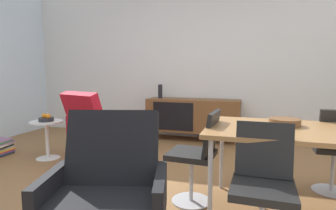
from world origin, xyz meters
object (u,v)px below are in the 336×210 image
at_px(dining_chair_near_window, 198,153).
at_px(fruit_bowl, 46,118).
at_px(dining_chair_back_right, 336,148).
at_px(lounge_chair_red, 94,127).
at_px(wooden_bowl_on_table, 285,122).
at_px(armchair_black_shell, 108,191).
at_px(sideboard, 193,115).
at_px(dining_chair_front_left, 263,183).
at_px(vase_cobalt, 160,91).
at_px(dining_table, 308,134).
at_px(side_table_round, 47,135).

bearing_deg(dining_chair_near_window, fruit_bowl, 162.46).
height_order(dining_chair_back_right, lounge_chair_red, lounge_chair_red).
distance_m(wooden_bowl_on_table, armchair_black_shell, 1.57).
height_order(sideboard, wooden_bowl_on_table, wooden_bowl_on_table).
xyz_separation_m(dining_chair_back_right, dining_chair_front_left, (-0.70, -1.12, 0.00)).
xyz_separation_m(vase_cobalt, armchair_black_shell, (0.75, -3.26, -0.38)).
xyz_separation_m(dining_chair_near_window, fruit_bowl, (-2.25, 0.71, 0.09)).
height_order(sideboard, dining_table, dining_table).
height_order(armchair_black_shell, side_table_round, armchair_black_shell).
height_order(vase_cobalt, side_table_round, vase_cobalt).
distance_m(dining_chair_front_left, side_table_round, 3.07).
bearing_deg(dining_chair_near_window, dining_chair_front_left, -45.72).
relative_size(armchair_black_shell, fruit_bowl, 4.73).
bearing_deg(dining_chair_near_window, dining_chair_back_right, 24.43).
distance_m(dining_table, dining_chair_front_left, 0.70).
relative_size(dining_chair_back_right, armchair_black_shell, 0.90).
height_order(wooden_bowl_on_table, armchair_black_shell, armchair_black_shell).
relative_size(dining_table, dining_chair_front_left, 1.87).
bearing_deg(dining_chair_back_right, side_table_round, 177.59).
bearing_deg(wooden_bowl_on_table, armchair_black_shell, -135.80).
relative_size(vase_cobalt, fruit_bowl, 1.22).
xyz_separation_m(sideboard, wooden_bowl_on_table, (1.26, -2.19, 0.33)).
xyz_separation_m(dining_chair_near_window, lounge_chair_red, (-1.55, 0.80, -0.00)).
bearing_deg(dining_chair_near_window, lounge_chair_red, 152.87).
height_order(sideboard, armchair_black_shell, armchair_black_shell).
xyz_separation_m(wooden_bowl_on_table, dining_chair_front_left, (-0.18, -0.68, -0.30)).
bearing_deg(fruit_bowl, sideboard, 43.09).
bearing_deg(sideboard, dining_table, -58.20).
distance_m(dining_chair_front_left, dining_chair_near_window, 0.77).
height_order(dining_chair_front_left, dining_chair_near_window, same).
bearing_deg(fruit_bowl, lounge_chair_red, 7.01).
height_order(dining_chair_near_window, lounge_chair_red, lounge_chair_red).
bearing_deg(wooden_bowl_on_table, dining_chair_near_window, -170.48).
bearing_deg(dining_table, dining_chair_back_right, 57.86).
bearing_deg(lounge_chair_red, dining_chair_back_right, -4.76).
relative_size(dining_chair_near_window, side_table_round, 1.65).
distance_m(dining_chair_back_right, dining_chair_front_left, 1.32).
distance_m(wooden_bowl_on_table, dining_chair_near_window, 0.79).
distance_m(dining_chair_near_window, lounge_chair_red, 1.75).
height_order(dining_chair_back_right, fruit_bowl, dining_chair_back_right).
xyz_separation_m(wooden_bowl_on_table, fruit_bowl, (-2.97, 0.59, -0.21)).
xyz_separation_m(wooden_bowl_on_table, dining_chair_back_right, (0.52, 0.44, -0.30)).
xyz_separation_m(wooden_bowl_on_table, dining_chair_near_window, (-0.72, -0.12, -0.30)).
height_order(wooden_bowl_on_table, dining_chair_back_right, dining_chair_back_right).
relative_size(sideboard, dining_chair_front_left, 1.87).
bearing_deg(sideboard, side_table_round, -136.91).
distance_m(wooden_bowl_on_table, fruit_bowl, 3.04).
distance_m(sideboard, dining_chair_near_window, 2.37).
bearing_deg(side_table_round, armchair_black_shell, -41.72).
xyz_separation_m(dining_chair_near_window, armchair_black_shell, (-0.38, -0.95, -0.00)).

